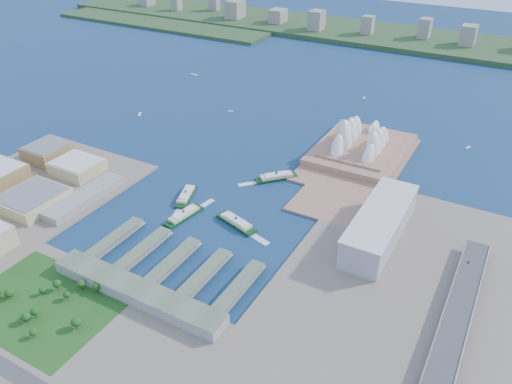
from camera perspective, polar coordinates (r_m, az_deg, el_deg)
The scene contains 23 objects.
ground at distance 613.78m, azimuth -6.17°, elevation -3.93°, with size 3000.00×3000.00×0.00m, color #0F274A.
south_land at distance 501.39m, azimuth -20.45°, elevation -15.82°, with size 720.00×180.00×3.00m, color #7A6C5E.
east_land at distance 501.44m, azimuth 14.19°, elevation -14.45°, with size 240.00×500.00×3.00m, color #7A6C5E.
peninsula at distance 773.74m, azimuth 11.60°, elevation 3.73°, with size 135.00×220.00×3.00m, color #9E6E56.
far_shore at distance 1455.55m, azimuth 17.24°, elevation 16.38°, with size 2200.00×260.00×12.00m, color #2D4926.
opera_house at distance 778.38m, azimuth 12.15°, elevation 6.35°, with size 134.00×180.00×58.00m, color white, non-canonical shape.
toaster_building at distance 594.96m, azimuth 13.98°, elevation -3.67°, with size 45.00×155.00×35.00m, color #99999E.
expressway at distance 485.47m, azimuth 20.96°, elevation -16.60°, with size 26.00×340.00×11.85m, color gray, non-canonical shape.
west_buildings at distance 725.82m, azimuth -25.99°, elevation 0.33°, with size 200.00×280.00×27.00m, color olive, non-canonical shape.
ferry_wharves at distance 557.42m, azimuth -9.41°, elevation -7.83°, with size 184.00×90.00×9.30m, color #506149, non-canonical shape.
terminal_building at distance 521.17m, azimuth -13.43°, elevation -11.05°, with size 200.00×28.00×12.00m, color gray.
park at distance 540.80m, azimuth -23.44°, elevation -11.09°, with size 150.00×110.00×16.00m, color #194714, non-canonical shape.
far_skyline at distance 1428.83m, azimuth 17.25°, elevation 17.51°, with size 1900.00×140.00×55.00m, color gray, non-canonical shape.
ferry_a at distance 669.11m, azimuth -8.02°, elevation -0.23°, with size 14.54×57.14×10.80m, color #0D3616, non-canonical shape.
ferry_b at distance 705.01m, azimuth 2.35°, elevation 1.89°, with size 15.48×60.80×11.50m, color #0D3616, non-canonical shape.
ferry_c at distance 629.67m, azimuth -8.25°, elevation -2.47°, with size 14.69×57.72×10.92m, color #0D3616, non-canonical shape.
ferry_d at distance 610.69m, azimuth -2.29°, elevation -3.30°, with size 15.18×59.65×11.28m, color #0D3616, non-canonical shape.
boat_a at distance 940.82m, azimuth -13.18°, elevation 8.69°, with size 3.93×15.71×3.03m, color white, non-canonical shape.
boat_b at distance 931.16m, azimuth -2.94°, elevation 9.23°, with size 3.28×9.36×2.53m, color white, non-canonical shape.
boat_c at distance 862.30m, azimuth 23.07°, elevation 4.73°, with size 3.22×11.03×2.48m, color white, non-canonical shape.
boat_d at distance 1133.41m, azimuth -7.10°, elevation 13.18°, with size 3.66×16.75×2.83m, color white, non-canonical shape.
boat_e at distance 1014.59m, azimuth 12.23°, elevation 10.47°, with size 3.08×9.66×2.37m, color white, non-canonical shape.
car_c at distance 578.29m, azimuth 23.14°, elevation -7.34°, with size 1.84×4.52×1.31m, color slate.
Camera 1 is at (300.48, -400.88, 354.58)m, focal length 35.00 mm.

